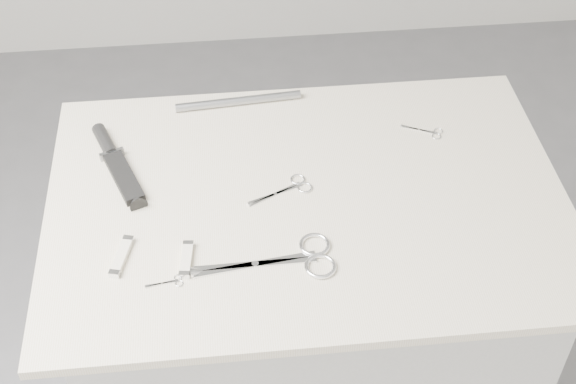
{
  "coord_description": "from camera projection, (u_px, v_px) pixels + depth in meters",
  "views": [
    {
      "loc": [
        -0.15,
        -1.1,
        1.99
      ],
      "look_at": [
        -0.04,
        0.02,
        0.92
      ],
      "focal_mm": 50.0,
      "sensor_mm": 36.0,
      "label": 1
    }
  ],
  "objects": [
    {
      "name": "metal_rail",
      "position": [
        238.0,
        101.0,
        1.75
      ],
      "size": [
        0.28,
        0.04,
        0.02
      ],
      "primitive_type": "cylinder",
      "rotation": [
        0.0,
        1.57,
        0.08
      ],
      "color": "gray",
      "rests_on": "display_board"
    },
    {
      "name": "embroidery_scissors_b",
      "position": [
        428.0,
        132.0,
        1.68
      ],
      "size": [
        0.09,
        0.06,
        0.0
      ],
      "rotation": [
        0.0,
        0.0,
        -0.44
      ],
      "color": "silver",
      "rests_on": "display_board"
    },
    {
      "name": "tiny_scissors",
      "position": [
        170.0,
        282.0,
        1.39
      ],
      "size": [
        0.07,
        0.03,
        0.0
      ],
      "rotation": [
        0.0,
        0.0,
        0.14
      ],
      "color": "silver",
      "rests_on": "display_board"
    },
    {
      "name": "pocket_knife_a",
      "position": [
        186.0,
        260.0,
        1.42
      ],
      "size": [
        0.03,
        0.08,
        0.01
      ],
      "rotation": [
        0.0,
        0.0,
        1.46
      ],
      "color": "#EDE5CF",
      "rests_on": "display_board"
    },
    {
      "name": "pocket_knife_b",
      "position": [
        122.0,
        256.0,
        1.42
      ],
      "size": [
        0.04,
        0.1,
        0.01
      ],
      "rotation": [
        0.0,
        0.0,
        1.31
      ],
      "color": "#EDE5CF",
      "rests_on": "display_board"
    },
    {
      "name": "sheathed_knife",
      "position": [
        115.0,
        160.0,
        1.61
      ],
      "size": [
        0.12,
        0.24,
        0.03
      ],
      "rotation": [
        0.0,
        0.0,
        1.93
      ],
      "color": "black",
      "rests_on": "display_board"
    },
    {
      "name": "large_shears",
      "position": [
        295.0,
        259.0,
        1.42
      ],
      "size": [
        0.25,
        0.11,
        0.01
      ],
      "rotation": [
        0.0,
        0.0,
        0.07
      ],
      "color": "silver",
      "rests_on": "display_board"
    },
    {
      "name": "embroidery_scissors_a",
      "position": [
        291.0,
        188.0,
        1.56
      ],
      "size": [
        0.13,
        0.08,
        0.0
      ],
      "rotation": [
        0.0,
        0.0,
        0.42
      ],
      "color": "silver",
      "rests_on": "display_board"
    },
    {
      "name": "plinth",
      "position": [
        304.0,
        342.0,
        1.87
      ],
      "size": [
        0.9,
        0.6,
        0.9
      ],
      "primitive_type": "cube",
      "color": "beige",
      "rests_on": "ground"
    },
    {
      "name": "display_board",
      "position": [
        307.0,
        200.0,
        1.55
      ],
      "size": [
        1.0,
        0.7,
        0.02
      ],
      "primitive_type": "cube",
      "color": "beige",
      "rests_on": "plinth"
    }
  ]
}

